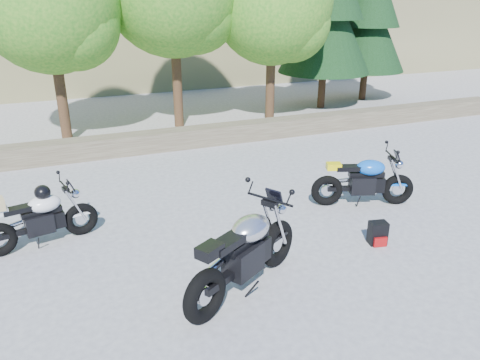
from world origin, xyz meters
name	(u,v)px	position (x,y,z in m)	size (l,w,h in m)	color
ground	(251,245)	(0.00, 0.00, 0.00)	(90.00, 90.00, 0.00)	slate
stone_wall	(170,140)	(0.00, 5.50, 0.25)	(22.00, 0.55, 0.50)	brown
tree_decid_left	(53,2)	(-2.39, 7.14, 3.63)	(3.67, 3.67, 5.62)	#382314
tree_decid_right	(276,6)	(3.71, 6.94, 3.50)	(3.54, 3.54, 5.41)	#382314
conifer_far	(371,10)	(8.40, 8.80, 3.27)	(2.82, 2.82, 6.27)	#382314
silver_bike	(245,253)	(-0.56, -1.10, 0.58)	(2.12, 1.37, 1.19)	black
white_bike	(39,217)	(-3.17, 1.28, 0.50)	(1.84, 0.66, 1.03)	black
blue_bike	(364,181)	(2.63, 0.66, 0.49)	(1.94, 0.87, 1.01)	black
backpack	(378,233)	(1.95, -0.72, 0.19)	(0.32, 0.29, 0.39)	black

